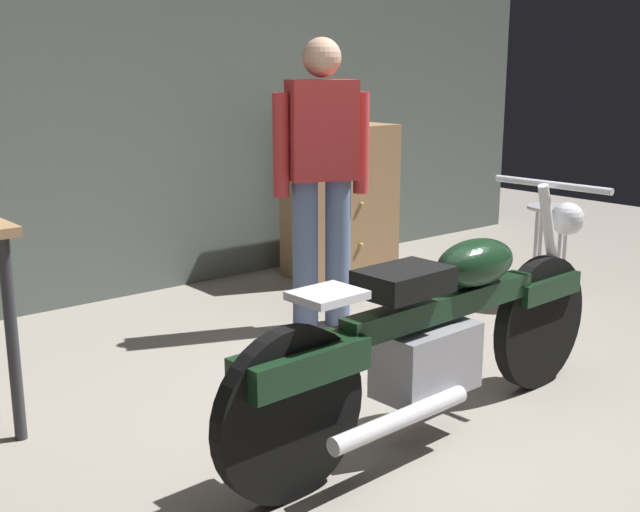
{
  "coord_description": "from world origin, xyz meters",
  "views": [
    {
      "loc": [
        -2.27,
        -2.07,
        1.5
      ],
      "look_at": [
        0.02,
        0.7,
        0.65
      ],
      "focal_mm": 44.54,
      "sensor_mm": 36.0,
      "label": 1
    }
  ],
  "objects_px": {
    "motorcycle": "(438,331)",
    "shop_stool": "(551,227)",
    "person_standing": "(322,171)",
    "wooden_dresser": "(340,200)"
  },
  "relations": [
    {
      "from": "person_standing",
      "to": "wooden_dresser",
      "type": "relative_size",
      "value": 1.52
    },
    {
      "from": "motorcycle",
      "to": "wooden_dresser",
      "type": "xyz_separation_m",
      "value": [
        1.45,
        2.29,
        0.1
      ]
    },
    {
      "from": "motorcycle",
      "to": "shop_stool",
      "type": "xyz_separation_m",
      "value": [
        2.0,
        0.84,
        0.05
      ]
    },
    {
      "from": "shop_stool",
      "to": "wooden_dresser",
      "type": "bearing_deg",
      "value": 110.77
    },
    {
      "from": "person_standing",
      "to": "shop_stool",
      "type": "height_order",
      "value": "person_standing"
    },
    {
      "from": "shop_stool",
      "to": "motorcycle",
      "type": "bearing_deg",
      "value": -157.23
    },
    {
      "from": "person_standing",
      "to": "shop_stool",
      "type": "relative_size",
      "value": 2.61
    },
    {
      "from": "person_standing",
      "to": "wooden_dresser",
      "type": "bearing_deg",
      "value": -113.77
    },
    {
      "from": "motorcycle",
      "to": "wooden_dresser",
      "type": "bearing_deg",
      "value": 55.29
    },
    {
      "from": "person_standing",
      "to": "shop_stool",
      "type": "distance_m",
      "value": 1.62
    }
  ]
}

